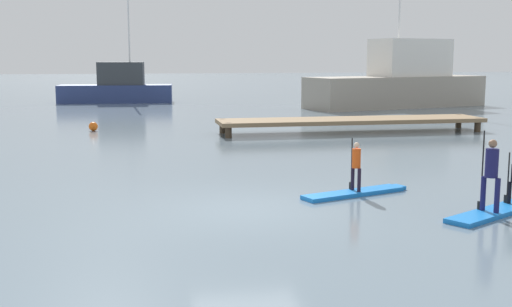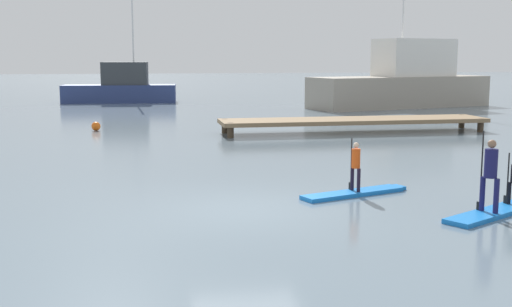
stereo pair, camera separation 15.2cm
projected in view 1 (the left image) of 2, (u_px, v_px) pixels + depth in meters
ground_plane at (250, 209)px, 14.32m from camera, size 240.00×240.00×0.00m
paddleboard_near at (356, 193)px, 15.77m from camera, size 2.96×1.42×0.10m
paddler_child_solo at (356, 163)px, 15.67m from camera, size 0.27×0.40×1.29m
paddleboard_far at (496, 212)px, 13.85m from camera, size 2.99×1.99×0.10m
paddler_adult at (491, 170)px, 13.53m from camera, size 0.37×0.44×1.72m
fishing_boat_white_large at (400, 82)px, 43.30m from camera, size 13.29×6.74×11.40m
fishing_boat_green_midground at (117, 87)px, 47.59m from camera, size 8.44×3.07×8.48m
floating_dock at (351, 121)px, 28.73m from camera, size 12.03×2.33×0.63m
mooring_buoy_mid at (93, 126)px, 29.35m from camera, size 0.41×0.41×0.41m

